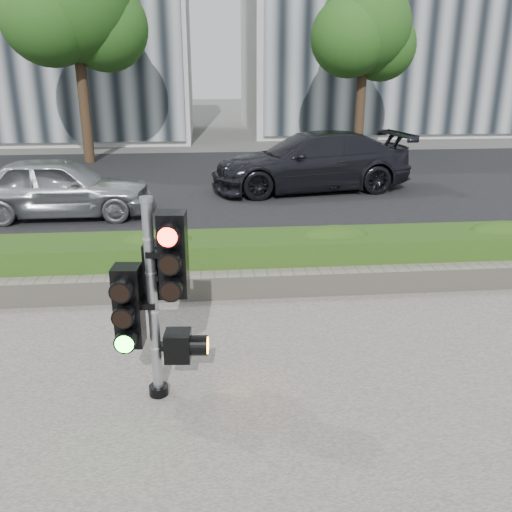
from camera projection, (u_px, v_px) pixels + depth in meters
name	position (u px, v px, depth m)	size (l,w,h in m)	color
ground	(253.00, 365.00, 6.00)	(120.00, 120.00, 0.00)	#51514C
road	(221.00, 185.00, 15.41)	(60.00, 13.00, 0.02)	black
curb	(236.00, 264.00, 8.95)	(60.00, 0.25, 0.12)	gray
stone_wall	(241.00, 284.00, 7.72)	(12.00, 0.32, 0.34)	gray
hedge	(238.00, 258.00, 8.28)	(12.00, 1.00, 0.68)	#4A7E26
building_right	(417.00, 13.00, 28.60)	(18.00, 10.00, 12.00)	#B7B7B2
tree_left	(75.00, 7.00, 17.66)	(4.61, 4.03, 7.34)	black
tree_right	(364.00, 30.00, 19.69)	(4.10, 3.58, 6.53)	black
traffic_signal	(156.00, 290.00, 5.07)	(0.71, 0.53, 2.01)	black
car_silver	(60.00, 187.00, 11.81)	(1.57, 3.91, 1.33)	#A9ABB0
car_dark	(310.00, 161.00, 14.47)	(2.16, 5.31, 1.54)	black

